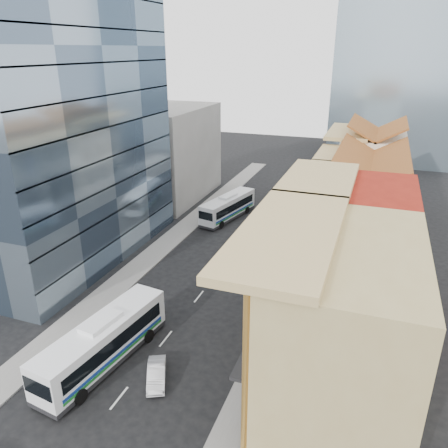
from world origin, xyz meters
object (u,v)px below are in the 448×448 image
at_px(shophouse_tan, 344,334).
at_px(office_tower, 60,123).
at_px(bus_right, 270,265).
at_px(bus_left_far, 228,207).
at_px(bus_left_near, 103,341).
at_px(sedan_right, 156,374).

xyz_separation_m(shophouse_tan, office_tower, (-31.00, 14.00, 9.00)).
xyz_separation_m(office_tower, bus_right, (22.50, 1.78, -13.38)).
xyz_separation_m(shophouse_tan, bus_left_far, (-18.32, 30.70, -4.26)).
height_order(office_tower, bus_right, office_tower).
distance_m(shophouse_tan, bus_left_near, 17.50).
height_order(office_tower, bus_left_far, office_tower).
relative_size(shophouse_tan, office_tower, 0.47).
relative_size(bus_right, sedan_right, 2.79).
xyz_separation_m(bus_right, sedan_right, (-3.86, -17.41, -1.02)).
height_order(bus_left_far, sedan_right, bus_left_far).
bearing_deg(office_tower, bus_left_far, 52.78).
height_order(shophouse_tan, office_tower, office_tower).
distance_m(bus_left_near, bus_left_far, 31.88).
bearing_deg(bus_right, office_tower, 164.37).
bearing_deg(office_tower, bus_right, 4.53).
distance_m(office_tower, sedan_right, 28.27).
distance_m(shophouse_tan, office_tower, 35.19).
bearing_deg(bus_left_far, bus_right, -43.58).
xyz_separation_m(shophouse_tan, bus_right, (-8.50, 15.78, -4.38)).
relative_size(office_tower, sedan_right, 8.29).
relative_size(bus_left_near, sedan_right, 3.33).
bearing_deg(shophouse_tan, bus_right, 118.31).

